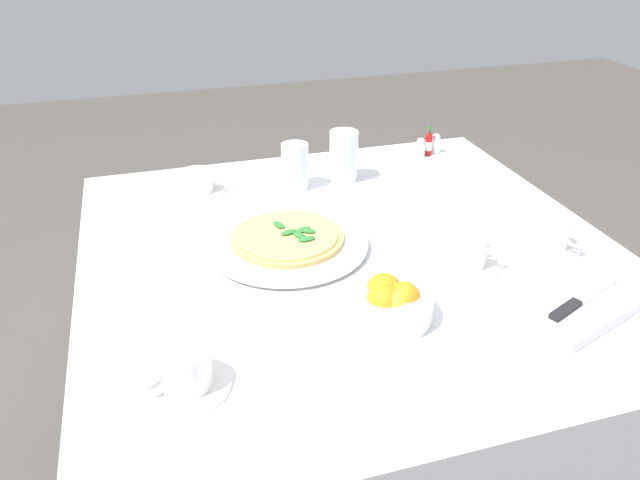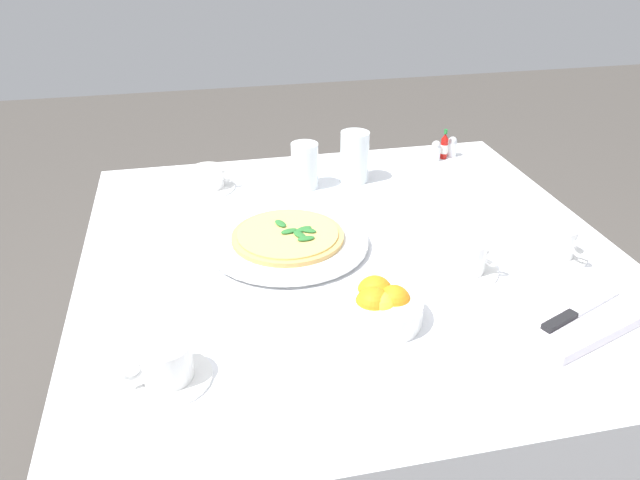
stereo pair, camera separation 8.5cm
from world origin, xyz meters
The scene contains 15 objects.
dining_table centered at (0.00, 0.00, 0.60)m, with size 1.08×1.08×0.74m.
pizza_plate centered at (-0.13, 0.05, 0.75)m, with size 0.33×0.33×0.02m.
pizza centered at (-0.13, 0.05, 0.76)m, with size 0.23×0.23×0.02m.
coffee_cup_back_corner centered at (0.19, -0.12, 0.77)m, with size 0.13×0.13×0.07m.
coffee_cup_far_right centered at (0.39, -0.11, 0.77)m, with size 0.13×0.13×0.07m.
coffee_cup_right_edge centered at (-0.37, -0.31, 0.77)m, with size 0.13×0.13×0.07m.
coffee_cup_near_right centered at (-0.27, 0.37, 0.76)m, with size 0.13×0.13×0.06m.
water_glass_center_back centered at (0.10, 0.35, 0.80)m, with size 0.07×0.07×0.13m.
water_glass_near_left centered at (-0.03, 0.33, 0.79)m, with size 0.07×0.07×0.11m.
napkin_folded centered at (0.31, -0.32, 0.75)m, with size 0.25×0.20×0.02m.
dinner_knife centered at (0.31, -0.31, 0.76)m, with size 0.19×0.09×0.01m.
citrus_bowl centered at (-0.02, -0.23, 0.77)m, with size 0.15×0.15×0.07m.
hot_sauce_bottle centered at (0.38, 0.44, 0.77)m, with size 0.02×0.02×0.08m.
salt_shaker centered at (0.41, 0.45, 0.76)m, with size 0.03×0.03×0.06m.
pepper_shaker centered at (0.35, 0.43, 0.76)m, with size 0.03×0.03×0.06m.
Camera 2 is at (-0.29, -1.05, 1.37)m, focal length 34.42 mm.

